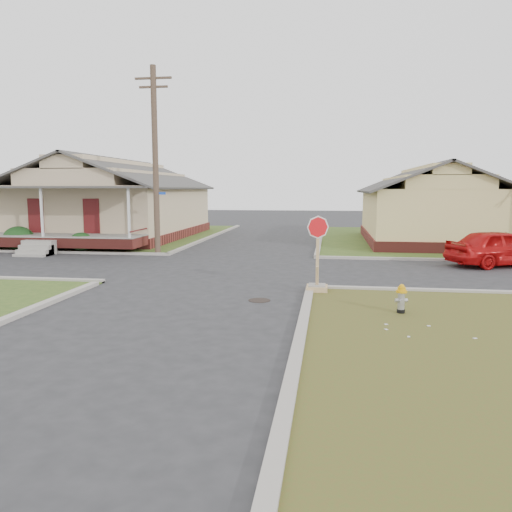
# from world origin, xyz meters

# --- Properties ---
(ground) EXTENTS (120.00, 120.00, 0.00)m
(ground) POSITION_xyz_m (0.00, 0.00, 0.00)
(ground) COLOR #28282A
(ground) RESTS_ON ground
(verge_far_left) EXTENTS (19.00, 19.00, 0.05)m
(verge_far_left) POSITION_xyz_m (-13.00, 18.00, 0.03)
(verge_far_left) COLOR #344C1B
(verge_far_left) RESTS_ON ground
(curbs) EXTENTS (80.00, 40.00, 0.12)m
(curbs) POSITION_xyz_m (0.00, 5.00, 0.00)
(curbs) COLOR #9C958D
(curbs) RESTS_ON ground
(manhole) EXTENTS (0.64, 0.64, 0.01)m
(manhole) POSITION_xyz_m (2.20, -0.50, 0.01)
(manhole) COLOR black
(manhole) RESTS_ON ground
(corner_house) EXTENTS (10.10, 15.50, 5.30)m
(corner_house) POSITION_xyz_m (-10.00, 16.68, 2.28)
(corner_house) COLOR maroon
(corner_house) RESTS_ON ground
(side_house_yellow) EXTENTS (7.60, 11.60, 4.70)m
(side_house_yellow) POSITION_xyz_m (10.00, 16.50, 2.19)
(side_house_yellow) COLOR maroon
(side_house_yellow) RESTS_ON ground
(utility_pole) EXTENTS (1.80, 0.28, 9.00)m
(utility_pole) POSITION_xyz_m (-4.20, 8.90, 4.66)
(utility_pole) COLOR #3F2E24
(utility_pole) RESTS_ON ground
(fire_hydrant) EXTENTS (0.28, 0.28, 0.75)m
(fire_hydrant) POSITION_xyz_m (6.04, -1.59, 0.46)
(fire_hydrant) COLOR black
(fire_hydrant) RESTS_ON ground
(stop_sign) EXTENTS (0.67, 0.65, 2.36)m
(stop_sign) POSITION_xyz_m (3.83, 0.91, 0.56)
(stop_sign) COLOR tan
(stop_sign) RESTS_ON ground
(red_sedan) EXTENTS (4.88, 3.38, 1.54)m
(red_sedan) POSITION_xyz_m (11.28, 7.45, 0.77)
(red_sedan) COLOR #BA0D0D
(red_sedan) RESTS_ON ground
(hedge_left) EXTENTS (1.54, 1.26, 1.17)m
(hedge_left) POSITION_xyz_m (-12.01, 9.44, 0.64)
(hedge_left) COLOR #143915
(hedge_left) RESTS_ON verge_far_left
(hedge_right) EXTENTS (1.32, 1.08, 1.01)m
(hedge_right) POSITION_xyz_m (-8.30, 9.06, 0.56)
(hedge_right) COLOR #143915
(hedge_right) RESTS_ON verge_far_left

